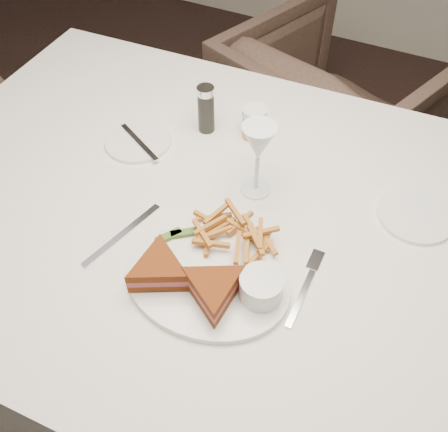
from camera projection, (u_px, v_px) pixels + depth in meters
The scene contains 3 objects.
table at pixel (232, 307), 1.34m from camera, with size 1.55×1.03×0.75m, color white.
chair_far at pixel (336, 108), 1.92m from camera, with size 0.71×0.67×0.73m, color #46342B.
table_setting at pixel (225, 229), 0.98m from camera, with size 0.81×0.59×0.18m.
Camera 1 is at (0.34, -0.28, 1.55)m, focal length 40.00 mm.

